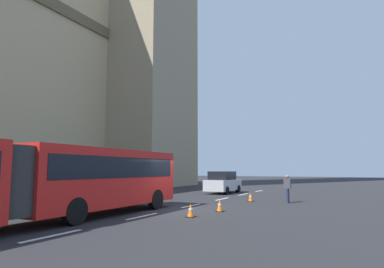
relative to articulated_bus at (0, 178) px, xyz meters
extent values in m
plane|color=#262628|center=(8.01, -1.99, -1.75)|extent=(160.00, 160.00, 0.00)
cube|color=silver|center=(0.49, -1.99, -1.74)|extent=(2.20, 0.16, 0.01)
cube|color=silver|center=(5.09, -1.99, -1.74)|extent=(2.20, 0.16, 0.01)
cube|color=silver|center=(9.69, -1.99, -1.74)|extent=(2.20, 0.16, 0.01)
cube|color=silver|center=(14.29, -1.99, -1.74)|extent=(2.20, 0.16, 0.01)
cube|color=silver|center=(18.89, -1.99, -1.74)|extent=(2.20, 0.16, 0.01)
cube|color=silver|center=(23.49, -1.99, -1.74)|extent=(2.20, 0.16, 0.01)
cube|color=red|center=(4.69, 0.01, -0.10)|extent=(8.50, 2.50, 2.50)
cube|color=black|center=(4.69, 0.01, 0.35)|extent=(7.82, 2.54, 0.90)
cylinder|color=#2D2D2D|center=(0.00, 0.01, -0.10)|extent=(2.38, 2.38, 2.25)
cylinder|color=black|center=(7.41, -1.12, -1.25)|extent=(1.00, 0.30, 1.00)
cylinder|color=black|center=(2.15, -1.12, -1.25)|extent=(1.00, 0.30, 1.00)
cube|color=#B7B7BC|center=(19.49, 0.00, -1.05)|extent=(4.40, 1.80, 0.90)
cube|color=black|center=(19.29, 0.00, -0.25)|extent=(2.46, 1.66, 0.70)
cylinder|color=black|center=(20.90, -0.81, -1.43)|extent=(0.64, 0.30, 0.64)
cylinder|color=black|center=(18.08, -0.81, -1.43)|extent=(0.64, 0.30, 0.64)
cube|color=black|center=(5.85, -3.94, -1.73)|extent=(0.36, 0.36, 0.03)
cone|color=orange|center=(5.85, -3.94, -1.44)|extent=(0.28, 0.28, 0.55)
cylinder|color=white|center=(5.85, -3.94, -1.41)|extent=(0.17, 0.17, 0.08)
cube|color=black|center=(8.09, -4.36, -1.73)|extent=(0.36, 0.36, 0.03)
cone|color=orange|center=(8.09, -4.36, -1.44)|extent=(0.28, 0.28, 0.55)
cylinder|color=white|center=(8.09, -4.36, -1.41)|extent=(0.17, 0.17, 0.08)
cube|color=black|center=(13.49, -4.23, -1.73)|extent=(0.36, 0.36, 0.03)
cone|color=orange|center=(13.49, -4.23, -1.44)|extent=(0.28, 0.28, 0.55)
cylinder|color=white|center=(13.49, -4.23, -1.41)|extent=(0.17, 0.17, 0.08)
cylinder|color=#262D4C|center=(13.64, -6.48, -1.32)|extent=(0.16, 0.16, 0.86)
cylinder|color=#262D4C|center=(13.84, -6.48, -1.32)|extent=(0.16, 0.16, 0.86)
cube|color=#3F3F47|center=(13.74, -6.48, -0.59)|extent=(0.25, 0.41, 0.60)
sphere|color=#936B4C|center=(13.74, -6.48, -0.17)|extent=(0.22, 0.22, 0.22)
camera|label=1|loc=(-6.52, -10.38, 0.27)|focal=30.12mm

